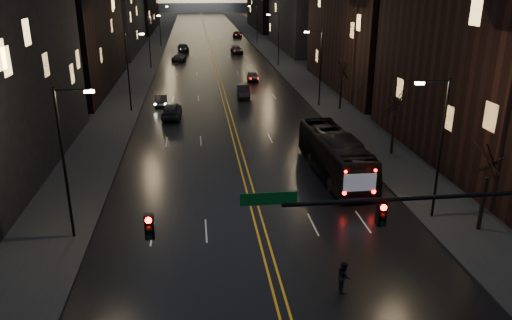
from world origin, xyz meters
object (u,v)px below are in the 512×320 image
object	(u,v)px
traffic_signal	(438,222)
pedestrian_b	(344,276)
oncoming_car_a	(172,110)
oncoming_car_b	(161,100)
receding_car_a	(243,91)
bus	(335,155)

from	to	relation	value
traffic_signal	pedestrian_b	xyz separation A→B (m)	(-2.74, 3.04, -4.30)
oncoming_car_a	oncoming_car_b	world-z (taller)	oncoming_car_a
oncoming_car_b	pedestrian_b	xyz separation A→B (m)	(10.90, -39.58, 0.10)
pedestrian_b	receding_car_a	bearing A→B (deg)	5.33
traffic_signal	receding_car_a	world-z (taller)	traffic_signal
receding_car_a	pedestrian_b	bearing A→B (deg)	-85.51
oncoming_car_a	pedestrian_b	bearing A→B (deg)	108.00
oncoming_car_a	oncoming_car_b	distance (m)	5.78
oncoming_car_b	oncoming_car_a	bearing A→B (deg)	102.08
receding_car_a	bus	bearing A→B (deg)	-77.56
bus	oncoming_car_a	distance (m)	23.07
oncoming_car_a	traffic_signal	bearing A→B (deg)	110.68
oncoming_car_a	oncoming_car_b	xyz separation A→B (m)	(-1.44, 5.59, -0.15)
bus	pedestrian_b	xyz separation A→B (m)	(-3.68, -15.05, -0.86)
oncoming_car_a	receding_car_a	size ratio (longest dim) A/B	1.07
bus	receding_car_a	bearing A→B (deg)	96.55
oncoming_car_b	bus	bearing A→B (deg)	118.34
traffic_signal	receding_car_a	bearing A→B (deg)	94.23
oncoming_car_a	oncoming_car_b	size ratio (longest dim) A/B	1.18
bus	oncoming_car_b	distance (m)	28.56
receding_car_a	pedestrian_b	size ratio (longest dim) A/B	2.94
oncoming_car_b	pedestrian_b	size ratio (longest dim) A/B	2.67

